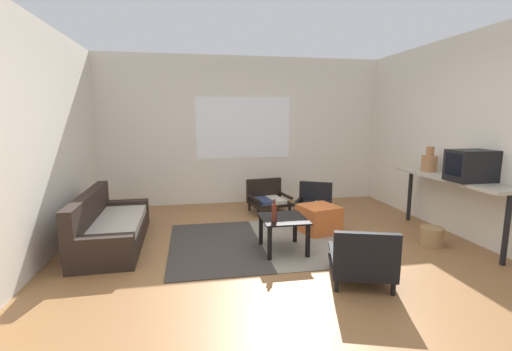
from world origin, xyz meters
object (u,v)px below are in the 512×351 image
(coffee_table, at_px, (283,224))
(armchair_by_window, at_px, (267,197))
(wicker_basket, at_px, (431,236))
(couch, at_px, (109,228))
(armchair_striped_foreground, at_px, (362,261))
(ottoman_orange, at_px, (319,219))
(crt_television, at_px, (473,166))
(glass_bottle, at_px, (274,212))
(armchair_corner, at_px, (314,203))
(console_shelf, at_px, (452,183))
(clay_vase, at_px, (429,162))

(coffee_table, bearing_deg, armchair_by_window, 83.66)
(coffee_table, xyz_separation_m, wicker_basket, (1.91, -0.14, -0.22))
(couch, bearing_deg, armchair_striped_foreground, -30.79)
(armchair_striped_foreground, distance_m, ottoman_orange, 1.58)
(crt_television, xyz_separation_m, glass_bottle, (-2.42, 0.15, -0.50))
(armchair_corner, xyz_separation_m, ottoman_orange, (-0.18, -0.72, -0.05))
(armchair_striped_foreground, height_order, glass_bottle, glass_bottle)
(coffee_table, xyz_separation_m, glass_bottle, (-0.15, -0.14, 0.19))
(armchair_striped_foreground, height_order, crt_television, crt_television)
(couch, relative_size, armchair_striped_foreground, 2.29)
(ottoman_orange, bearing_deg, glass_bottle, -138.06)
(couch, xyz_separation_m, armchair_striped_foreground, (2.66, -1.58, 0.02))
(couch, height_order, coffee_table, couch)
(ottoman_orange, bearing_deg, coffee_table, -138.41)
(coffee_table, xyz_separation_m, crt_television, (2.28, -0.28, 0.70))
(couch, height_order, armchair_corner, couch)
(coffee_table, xyz_separation_m, console_shelf, (2.28, 0.04, 0.42))
(crt_television, bearing_deg, coffee_table, 172.87)
(console_shelf, height_order, wicker_basket, console_shelf)
(armchair_corner, bearing_deg, armchair_by_window, 141.39)
(armchair_by_window, distance_m, armchair_striped_foreground, 2.83)
(ottoman_orange, bearing_deg, armchair_striped_foreground, -95.06)
(glass_bottle, bearing_deg, clay_vase, 14.97)
(armchair_by_window, distance_m, clay_vase, 2.57)
(crt_television, height_order, wicker_basket, crt_television)
(armchair_striped_foreground, distance_m, wicker_basket, 1.61)
(crt_television, bearing_deg, armchair_corner, 131.61)
(coffee_table, xyz_separation_m, clay_vase, (2.28, 0.51, 0.64))
(armchair_striped_foreground, xyz_separation_m, console_shelf, (1.75, 1.01, 0.52))
(crt_television, bearing_deg, ottoman_orange, 151.18)
(couch, relative_size, console_shelf, 0.98)
(clay_vase, height_order, glass_bottle, clay_vase)
(coffee_table, bearing_deg, couch, 163.95)
(wicker_basket, bearing_deg, armchair_by_window, 130.77)
(console_shelf, relative_size, wicker_basket, 6.60)
(armchair_by_window, distance_m, glass_bottle, 2.02)
(armchair_corner, relative_size, clay_vase, 2.22)
(coffee_table, relative_size, console_shelf, 0.32)
(armchair_by_window, height_order, crt_television, crt_television)
(couch, distance_m, ottoman_orange, 2.80)
(armchair_striped_foreground, bearing_deg, couch, 149.21)
(armchair_corner, relative_size, console_shelf, 0.42)
(crt_television, bearing_deg, couch, 168.50)
(armchair_corner, height_order, clay_vase, clay_vase)
(couch, xyz_separation_m, console_shelf, (4.40, -0.58, 0.54))
(crt_television, bearing_deg, console_shelf, 89.43)
(armchair_corner, bearing_deg, couch, -166.64)
(glass_bottle, height_order, wicker_basket, glass_bottle)
(coffee_table, bearing_deg, armchair_striped_foreground, -61.22)
(crt_television, xyz_separation_m, clay_vase, (0.00, 0.80, -0.06))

